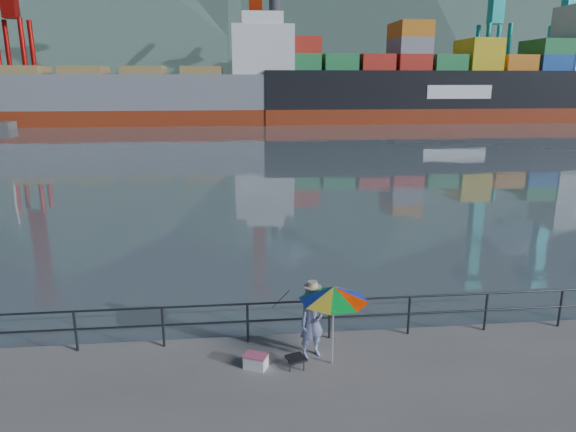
{
  "coord_description": "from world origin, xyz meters",
  "views": [
    {
      "loc": [
        0.8,
        -9.61,
        6.15
      ],
      "look_at": [
        2.43,
        6.0,
        2.0
      ],
      "focal_mm": 32.0,
      "sensor_mm": 36.0,
      "label": 1
    }
  ],
  "objects_px": {
    "fisherman": "(312,322)",
    "container_ship": "(457,83)",
    "bulk_carrier": "(166,95)",
    "beach_umbrella": "(334,293)",
    "cooler_bag": "(256,362)"
  },
  "relations": [
    {
      "from": "bulk_carrier",
      "to": "cooler_bag",
      "type": "bearing_deg",
      "value": -81.64
    },
    {
      "from": "fisherman",
      "to": "container_ship",
      "type": "height_order",
      "value": "container_ship"
    },
    {
      "from": "beach_umbrella",
      "to": "container_ship",
      "type": "relative_size",
      "value": 0.03
    },
    {
      "from": "container_ship",
      "to": "beach_umbrella",
      "type": "bearing_deg",
      "value": -115.28
    },
    {
      "from": "beach_umbrella",
      "to": "bulk_carrier",
      "type": "relative_size",
      "value": 0.04
    },
    {
      "from": "cooler_bag",
      "to": "beach_umbrella",
      "type": "bearing_deg",
      "value": 24.8
    },
    {
      "from": "fisherman",
      "to": "cooler_bag",
      "type": "relative_size",
      "value": 3.47
    },
    {
      "from": "beach_umbrella",
      "to": "container_ship",
      "type": "height_order",
      "value": "container_ship"
    },
    {
      "from": "bulk_carrier",
      "to": "fisherman",
      "type": "bearing_deg",
      "value": -80.55
    },
    {
      "from": "cooler_bag",
      "to": "bulk_carrier",
      "type": "height_order",
      "value": "bulk_carrier"
    },
    {
      "from": "fisherman",
      "to": "bulk_carrier",
      "type": "distance_m",
      "value": 71.13
    },
    {
      "from": "fisherman",
      "to": "container_ship",
      "type": "bearing_deg",
      "value": 44.48
    },
    {
      "from": "fisherman",
      "to": "container_ship",
      "type": "distance_m",
      "value": 78.17
    },
    {
      "from": "bulk_carrier",
      "to": "container_ship",
      "type": "height_order",
      "value": "container_ship"
    },
    {
      "from": "cooler_bag",
      "to": "bulk_carrier",
      "type": "distance_m",
      "value": 71.35
    }
  ]
}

